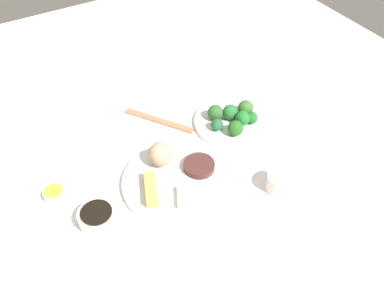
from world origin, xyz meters
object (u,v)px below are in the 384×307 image
at_px(main_plate, 176,182).
at_px(teacup, 279,182).
at_px(broccoli_plate, 233,122).
at_px(sauce_ramekin_hot_mustard, 55,194).
at_px(chopsticks_pair, 159,121).
at_px(soy_sauce_bowl, 98,217).

bearing_deg(main_plate, teacup, -33.85).
relative_size(broccoli_plate, teacup, 3.48).
height_order(broccoli_plate, sauce_ramekin_hot_mustard, sauce_ramekin_hot_mustard).
distance_m(broccoli_plate, chopsticks_pair, 0.23).
xyz_separation_m(sauce_ramekin_hot_mustard, chopsticks_pair, (0.37, 0.12, -0.01)).
distance_m(main_plate, teacup, 0.27).
height_order(soy_sauce_bowl, sauce_ramekin_hot_mustard, soy_sauce_bowl).
height_order(broccoli_plate, soy_sauce_bowl, soy_sauce_bowl).
bearing_deg(teacup, chopsticks_pair, 110.79).
distance_m(soy_sauce_bowl, teacup, 0.47).
height_order(broccoli_plate, chopsticks_pair, broccoli_plate).
bearing_deg(main_plate, broccoli_plate, 24.20).
xyz_separation_m(broccoli_plate, chopsticks_pair, (-0.19, 0.13, -0.00)).
bearing_deg(chopsticks_pair, sauce_ramekin_hot_mustard, -161.29).
height_order(main_plate, teacup, teacup).
relative_size(sauce_ramekin_hot_mustard, teacup, 0.84).
bearing_deg(teacup, soy_sauce_bowl, 162.55).
relative_size(soy_sauce_bowl, sauce_ramekin_hot_mustard, 1.62).
bearing_deg(soy_sauce_bowl, sauce_ramekin_hot_mustard, 117.21).
height_order(soy_sauce_bowl, chopsticks_pair, soy_sauce_bowl).
xyz_separation_m(main_plate, soy_sauce_bowl, (-0.22, -0.01, 0.01)).
bearing_deg(broccoli_plate, main_plate, -155.80).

